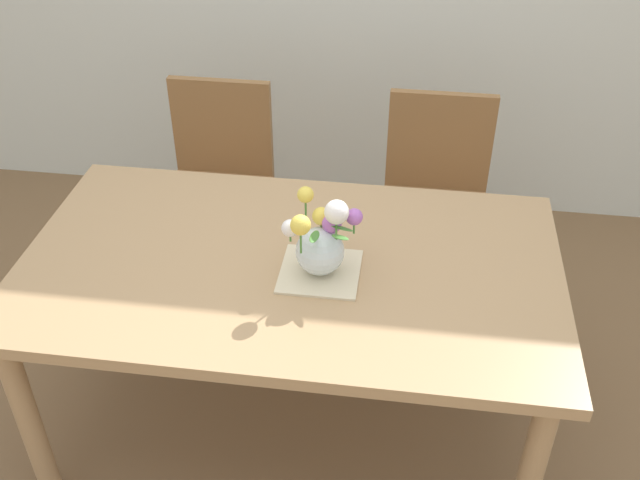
# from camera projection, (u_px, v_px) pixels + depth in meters

# --- Properties ---
(ground_plane) EXTENTS (12.00, 12.00, 0.00)m
(ground_plane) POSITION_uv_depth(u_px,v_px,m) (295.00, 422.00, 2.67)
(ground_plane) COLOR brown
(dining_table) EXTENTS (1.65, 0.96, 0.74)m
(dining_table) POSITION_uv_depth(u_px,v_px,m) (290.00, 283.00, 2.28)
(dining_table) COLOR tan
(dining_table) RESTS_ON ground_plane
(chair_left) EXTENTS (0.42, 0.42, 0.90)m
(chair_left) POSITION_uv_depth(u_px,v_px,m) (219.00, 175.00, 3.07)
(chair_left) COLOR olive
(chair_left) RESTS_ON ground_plane
(chair_right) EXTENTS (0.42, 0.42, 0.90)m
(chair_right) POSITION_uv_depth(u_px,v_px,m) (435.00, 191.00, 2.97)
(chair_right) COLOR olive
(chair_right) RESTS_ON ground_plane
(placemat) EXTENTS (0.24, 0.24, 0.01)m
(placemat) POSITION_uv_depth(u_px,v_px,m) (320.00, 271.00, 2.19)
(placemat) COLOR beige
(placemat) RESTS_ON dining_table
(flower_vase) EXTENTS (0.22, 0.20, 0.25)m
(flower_vase) POSITION_uv_depth(u_px,v_px,m) (321.00, 240.00, 2.12)
(flower_vase) COLOR silver
(flower_vase) RESTS_ON placemat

